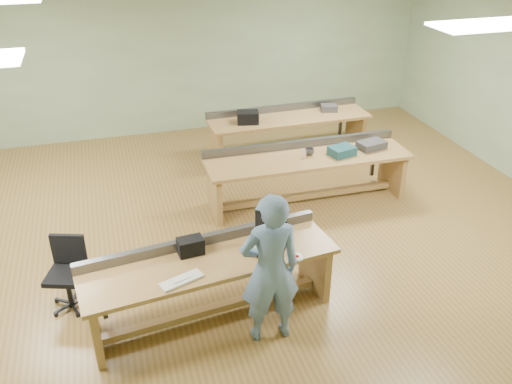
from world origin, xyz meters
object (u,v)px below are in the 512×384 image
(mug, at_px, (309,152))
(drinks_can, at_px, (304,155))
(person, at_px, (270,269))
(task_chair, at_px, (69,282))
(camera_bag, at_px, (190,246))
(parts_bin_teal, at_px, (342,151))
(parts_bin_grey, at_px, (371,145))
(laptop_base, at_px, (267,250))
(workbench_front, at_px, (210,274))
(workbench_back, at_px, (288,127))
(workbench_mid, at_px, (307,167))

(mug, height_order, drinks_can, drinks_can)
(person, distance_m, task_chair, 2.34)
(camera_bag, xyz_separation_m, parts_bin_teal, (2.60, 1.87, -0.03))
(parts_bin_grey, bearing_deg, laptop_base, -137.24)
(person, xyz_separation_m, camera_bag, (-0.68, 0.64, -0.01))
(laptop_base, height_order, parts_bin_teal, parts_bin_teal)
(workbench_front, relative_size, workbench_back, 0.98)
(parts_bin_grey, bearing_deg, mug, 177.59)
(workbench_mid, bearing_deg, laptop_base, -120.31)
(drinks_can, bearing_deg, workbench_front, -131.78)
(person, bearing_deg, workbench_back, -109.93)
(workbench_back, distance_m, camera_bag, 4.34)
(workbench_front, xyz_separation_m, drinks_can, (1.85, 2.07, 0.26))
(workbench_mid, bearing_deg, task_chair, -155.33)
(drinks_can, bearing_deg, person, -117.63)
(workbench_front, distance_m, drinks_can, 2.78)
(workbench_mid, height_order, laptop_base, workbench_mid)
(mug, distance_m, drinks_can, 0.15)
(workbench_front, xyz_separation_m, task_chair, (-1.49, 0.61, -0.24))
(task_chair, distance_m, parts_bin_grey, 4.72)
(workbench_back, relative_size, drinks_can, 24.16)
(workbench_mid, xyz_separation_m, mug, (0.04, 0.02, 0.24))
(workbench_front, relative_size, task_chair, 3.31)
(workbench_mid, bearing_deg, drinks_can, -139.11)
(person, height_order, parts_bin_teal, person)
(camera_bag, relative_size, parts_bin_teal, 0.75)
(person, height_order, camera_bag, person)
(workbench_back, distance_m, laptop_base, 4.13)
(person, distance_m, camera_bag, 0.93)
(parts_bin_teal, distance_m, parts_bin_grey, 0.53)
(workbench_mid, distance_m, person, 3.00)
(workbench_mid, relative_size, drinks_can, 26.01)
(workbench_front, relative_size, mug, 21.07)
(workbench_front, distance_m, person, 0.76)
(laptop_base, distance_m, parts_bin_grey, 3.18)
(workbench_back, height_order, camera_bag, camera_bag)
(workbench_mid, height_order, person, person)
(workbench_front, height_order, workbench_mid, same)
(person, relative_size, mug, 12.82)
(workbench_front, xyz_separation_m, person, (0.51, -0.49, 0.30))
(parts_bin_teal, bearing_deg, parts_bin_grey, 9.63)
(camera_bag, bearing_deg, parts_bin_grey, 26.58)
(workbench_front, bearing_deg, workbench_mid, 41.02)
(workbench_mid, xyz_separation_m, parts_bin_teal, (0.50, -0.11, 0.25))
(laptop_base, relative_size, parts_bin_grey, 0.86)
(workbench_back, relative_size, parts_bin_teal, 7.85)
(workbench_front, distance_m, laptop_base, 0.66)
(parts_bin_grey, xyz_separation_m, mug, (-0.99, 0.04, -0.00))
(laptop_base, bearing_deg, drinks_can, 93.58)
(parts_bin_teal, distance_m, mug, 0.48)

